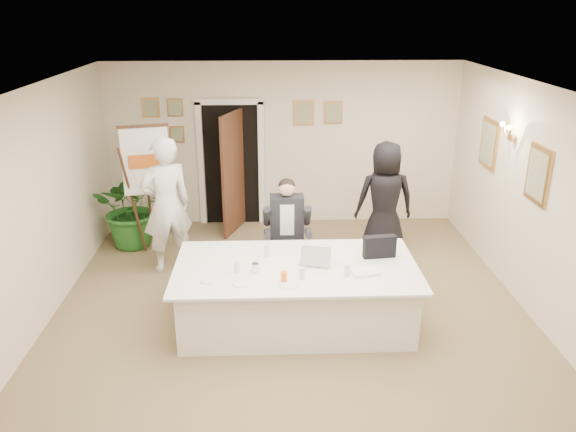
# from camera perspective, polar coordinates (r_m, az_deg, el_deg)

# --- Properties ---
(floor) EXTENTS (7.00, 7.00, 0.00)m
(floor) POSITION_cam_1_polar(r_m,az_deg,el_deg) (7.00, 0.39, -10.88)
(floor) COLOR brown
(floor) RESTS_ON ground
(ceiling) EXTENTS (6.00, 7.00, 0.02)m
(ceiling) POSITION_cam_1_polar(r_m,az_deg,el_deg) (6.02, 0.45, 12.41)
(ceiling) COLOR white
(ceiling) RESTS_ON wall_back
(wall_back) EXTENTS (6.00, 0.10, 2.80)m
(wall_back) POSITION_cam_1_polar(r_m,az_deg,el_deg) (9.73, -0.49, 7.27)
(wall_back) COLOR #ECE4C7
(wall_back) RESTS_ON floor
(wall_left) EXTENTS (0.10, 7.00, 2.80)m
(wall_left) POSITION_cam_1_polar(r_m,az_deg,el_deg) (6.94, -25.18, -0.44)
(wall_left) COLOR #ECE4C7
(wall_left) RESTS_ON floor
(wall_right) EXTENTS (0.10, 7.00, 2.80)m
(wall_right) POSITION_cam_1_polar(r_m,az_deg,el_deg) (7.16, 25.15, 0.21)
(wall_right) COLOR #ECE4C7
(wall_right) RESTS_ON floor
(doorway) EXTENTS (1.14, 0.86, 2.20)m
(doorway) POSITION_cam_1_polar(r_m,az_deg,el_deg) (9.66, -5.71, 4.88)
(doorway) COLOR black
(doorway) RESTS_ON floor
(pictures_back_wall) EXTENTS (3.40, 0.06, 0.80)m
(pictures_back_wall) POSITION_cam_1_polar(r_m,az_deg,el_deg) (9.61, -5.34, 9.76)
(pictures_back_wall) COLOR #B8823E
(pictures_back_wall) RESTS_ON wall_back
(pictures_right_wall) EXTENTS (0.06, 2.20, 0.80)m
(pictures_right_wall) POSITION_cam_1_polar(r_m,az_deg,el_deg) (8.08, 21.66, 5.53)
(pictures_right_wall) COLOR #B8823E
(pictures_right_wall) RESTS_ON wall_right
(wall_sconce) EXTENTS (0.20, 0.30, 0.24)m
(wall_sconce) POSITION_cam_1_polar(r_m,az_deg,el_deg) (7.98, 21.53, 7.96)
(wall_sconce) COLOR #BB743C
(wall_sconce) RESTS_ON wall_right
(conference_table) EXTENTS (2.87, 1.53, 0.78)m
(conference_table) POSITION_cam_1_polar(r_m,az_deg,el_deg) (6.83, 0.80, -7.94)
(conference_table) COLOR silver
(conference_table) RESTS_ON floor
(seated_man) EXTENTS (0.76, 0.79, 1.48)m
(seated_man) POSITION_cam_1_polar(r_m,az_deg,el_deg) (7.78, -0.11, -1.38)
(seated_man) COLOR black
(seated_man) RESTS_ON floor
(flip_chart) EXTENTS (0.72, 0.51, 1.99)m
(flip_chart) POSITION_cam_1_polar(r_m,az_deg,el_deg) (8.83, -13.94, 1.96)
(flip_chart) COLOR #3B2112
(flip_chart) RESTS_ON floor
(standing_man) EXTENTS (0.86, 0.75, 1.99)m
(standing_man) POSITION_cam_1_polar(r_m,az_deg,el_deg) (8.15, -12.25, 1.08)
(standing_man) COLOR silver
(standing_man) RESTS_ON floor
(standing_woman) EXTENTS (0.87, 0.57, 1.79)m
(standing_woman) POSITION_cam_1_polar(r_m,az_deg,el_deg) (8.61, 9.79, 1.63)
(standing_woman) COLOR black
(standing_woman) RESTS_ON floor
(potted_palm) EXTENTS (1.42, 1.31, 1.30)m
(potted_palm) POSITION_cam_1_polar(r_m,az_deg,el_deg) (9.23, -15.46, 0.89)
(potted_palm) COLOR #205E1F
(potted_palm) RESTS_ON floor
(laptop) EXTENTS (0.42, 0.44, 0.28)m
(laptop) POSITION_cam_1_polar(r_m,az_deg,el_deg) (6.68, 2.75, -3.66)
(laptop) COLOR #B7BABC
(laptop) RESTS_ON conference_table
(laptop_bag) EXTENTS (0.40, 0.15, 0.28)m
(laptop_bag) POSITION_cam_1_polar(r_m,az_deg,el_deg) (6.91, 9.28, -3.08)
(laptop_bag) COLOR black
(laptop_bag) RESTS_ON conference_table
(paper_stack) EXTENTS (0.34, 0.27, 0.03)m
(paper_stack) POSITION_cam_1_polar(r_m,az_deg,el_deg) (6.53, 7.89, -5.66)
(paper_stack) COLOR white
(paper_stack) RESTS_ON conference_table
(plate_left) EXTENTS (0.22, 0.22, 0.01)m
(plate_left) POSITION_cam_1_polar(r_m,az_deg,el_deg) (6.37, -8.03, -6.45)
(plate_left) COLOR white
(plate_left) RESTS_ON conference_table
(plate_mid) EXTENTS (0.24, 0.24, 0.01)m
(plate_mid) POSITION_cam_1_polar(r_m,az_deg,el_deg) (6.26, -4.74, -6.84)
(plate_mid) COLOR white
(plate_mid) RESTS_ON conference_table
(plate_near) EXTENTS (0.29, 0.29, 0.01)m
(plate_near) POSITION_cam_1_polar(r_m,az_deg,el_deg) (6.22, 0.10, -6.97)
(plate_near) COLOR white
(plate_near) RESTS_ON conference_table
(glass_a) EXTENTS (0.07, 0.07, 0.14)m
(glass_a) POSITION_cam_1_polar(r_m,az_deg,el_deg) (6.50, -5.18, -5.12)
(glass_a) COLOR silver
(glass_a) RESTS_ON conference_table
(glass_b) EXTENTS (0.08, 0.08, 0.14)m
(glass_b) POSITION_cam_1_polar(r_m,az_deg,el_deg) (6.32, 1.42, -5.82)
(glass_b) COLOR silver
(glass_b) RESTS_ON conference_table
(glass_c) EXTENTS (0.08, 0.08, 0.14)m
(glass_c) POSITION_cam_1_polar(r_m,az_deg,el_deg) (6.42, 6.00, -5.53)
(glass_c) COLOR silver
(glass_c) RESTS_ON conference_table
(glass_d) EXTENTS (0.08, 0.08, 0.14)m
(glass_d) POSITION_cam_1_polar(r_m,az_deg,el_deg) (6.87, -2.16, -3.59)
(glass_d) COLOR silver
(glass_d) RESTS_ON conference_table
(oj_glass) EXTENTS (0.08, 0.08, 0.13)m
(oj_glass) POSITION_cam_1_polar(r_m,az_deg,el_deg) (6.25, -0.42, -6.22)
(oj_glass) COLOR #FC6015
(oj_glass) RESTS_ON conference_table
(steel_jug) EXTENTS (0.09, 0.09, 0.11)m
(steel_jug) POSITION_cam_1_polar(r_m,az_deg,el_deg) (6.49, -3.35, -5.28)
(steel_jug) COLOR silver
(steel_jug) RESTS_ON conference_table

